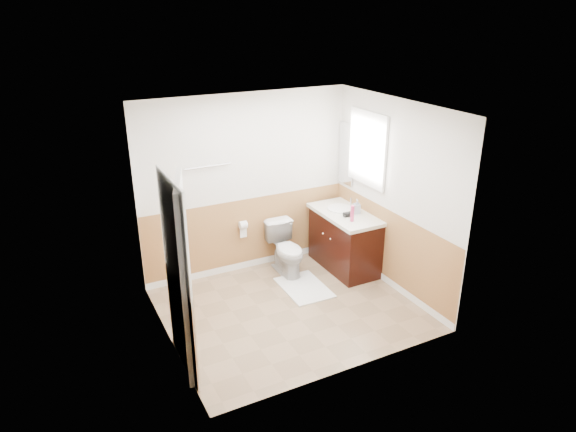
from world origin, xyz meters
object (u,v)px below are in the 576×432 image
bath_mat (304,288)px  soap_dispenser (357,206)px  toilet (287,249)px  lotion_bottle (352,214)px  vanity_cabinet (345,242)px

bath_mat → soap_dispenser: size_ratio=4.02×
toilet → bath_mat: size_ratio=0.90×
toilet → soap_dispenser: (0.93, -0.32, 0.59)m
toilet → bath_mat: bearing=-88.6°
soap_dispenser → lotion_bottle: bearing=-135.6°
toilet → lotion_bottle: size_ratio=3.27×
bath_mat → toilet: bearing=90.0°
lotion_bottle → soap_dispenser: size_ratio=1.11×
vanity_cabinet → lotion_bottle: lotion_bottle is taller
bath_mat → lotion_bottle: 1.18m
vanity_cabinet → lotion_bottle: 0.64m
toilet → vanity_cabinet: 0.84m
vanity_cabinet → toilet: bearing=164.0°
lotion_bottle → soap_dispenser: bearing=44.4°
bath_mat → soap_dispenser: 1.33m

